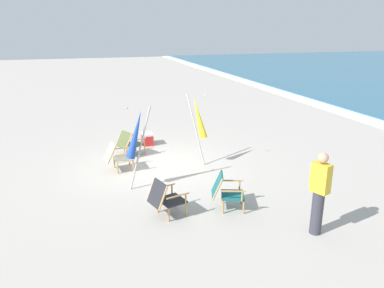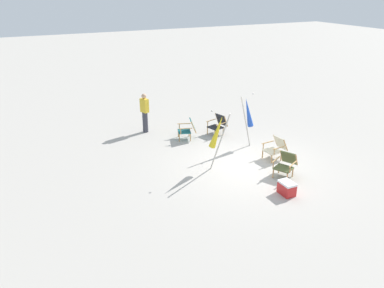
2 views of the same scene
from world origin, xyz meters
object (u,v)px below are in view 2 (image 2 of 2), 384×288
(beach_chair_far_center, at_px, (276,147))
(person_near_chairs, at_px, (145,113))
(umbrella_furled_yellow, at_px, (217,132))
(beach_chair_back_left, at_px, (218,124))
(beach_chair_back_right, at_px, (286,163))
(umbrella_furled_blue, at_px, (248,113))
(cooler_box, at_px, (287,188))
(beach_chair_front_right, at_px, (188,129))

(beach_chair_far_center, distance_m, person_near_chairs, 5.51)
(beach_chair_far_center, bearing_deg, umbrella_furled_yellow, 86.82)
(beach_chair_back_left, relative_size, beach_chair_back_right, 0.90)
(beach_chair_back_left, bearing_deg, umbrella_furled_blue, -168.97)
(beach_chair_back_right, relative_size, person_near_chairs, 0.57)
(umbrella_furled_blue, distance_m, cooler_box, 3.73)
(umbrella_furled_blue, xyz_separation_m, umbrella_furled_yellow, (-1.19, 1.95, -0.01))
(beach_chair_front_right, relative_size, beach_chair_back_left, 1.01)
(beach_chair_back_right, bearing_deg, person_near_chairs, 26.18)
(beach_chair_front_right, relative_size, cooler_box, 1.73)
(beach_chair_far_center, bearing_deg, cooler_box, 150.28)
(beach_chair_back_right, bearing_deg, beach_chair_far_center, -23.23)
(beach_chair_back_left, height_order, person_near_chairs, person_near_chairs)
(beach_chair_far_center, xyz_separation_m, umbrella_furled_yellow, (0.13, 2.29, 0.91))
(beach_chair_front_right, height_order, umbrella_furled_blue, umbrella_furled_blue)
(beach_chair_front_right, relative_size, beach_chair_back_right, 0.91)
(umbrella_furled_blue, relative_size, person_near_chairs, 1.26)
(beach_chair_back_right, relative_size, umbrella_furled_blue, 0.46)
(beach_chair_back_left, relative_size, cooler_box, 1.72)
(beach_chair_front_right, xyz_separation_m, beach_chair_back_left, (-0.05, -1.32, -0.00))
(beach_chair_back_left, height_order, cooler_box, beach_chair_back_left)
(beach_chair_back_right, bearing_deg, umbrella_furled_yellow, 54.14)
(umbrella_furled_blue, bearing_deg, person_near_chairs, 43.10)
(beach_chair_far_center, height_order, umbrella_furled_blue, umbrella_furled_blue)
(beach_chair_front_right, relative_size, beach_chair_far_center, 1.07)
(beach_chair_far_center, height_order, umbrella_furled_yellow, umbrella_furled_yellow)
(beach_chair_back_right, bearing_deg, beach_chair_back_left, 2.17)
(cooler_box, bearing_deg, umbrella_furled_yellow, 25.53)
(beach_chair_far_center, height_order, beach_chair_back_right, beach_chair_far_center)
(cooler_box, bearing_deg, beach_chair_far_center, -29.72)
(beach_chair_front_right, bearing_deg, umbrella_furled_blue, -135.34)
(person_near_chairs, height_order, cooler_box, person_near_chairs)
(beach_chair_far_center, bearing_deg, person_near_chairs, 36.29)
(beach_chair_far_center, xyz_separation_m, beach_chair_back_right, (-1.17, 0.50, -0.00))
(beach_chair_front_right, distance_m, umbrella_furled_yellow, 3.01)
(beach_chair_front_right, bearing_deg, person_near_chairs, 41.23)
(person_near_chairs, xyz_separation_m, cooler_box, (-6.55, -2.04, -0.64))
(umbrella_furled_yellow, xyz_separation_m, person_near_chairs, (4.30, 0.96, -0.50))
(cooler_box, bearing_deg, beach_chair_back_left, -6.30)
(umbrella_furled_yellow, relative_size, cooler_box, 4.18)
(beach_chair_front_right, bearing_deg, beach_chair_far_center, -146.37)
(beach_chair_back_left, xyz_separation_m, umbrella_furled_blue, (-1.61, -0.31, 0.91))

